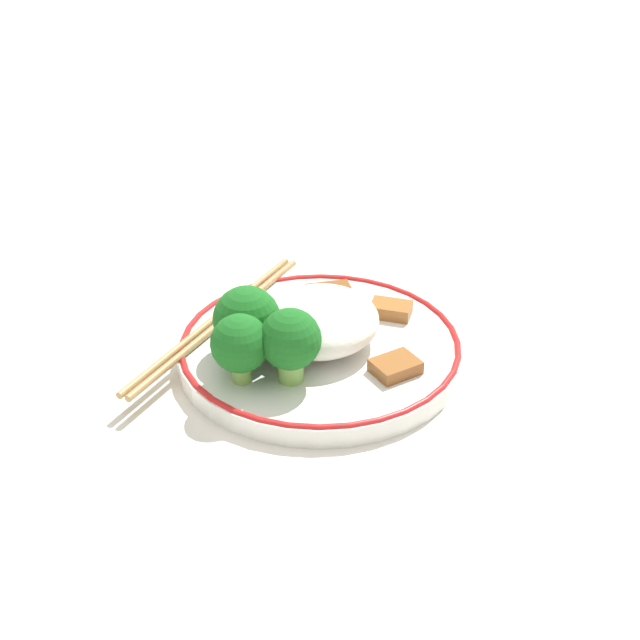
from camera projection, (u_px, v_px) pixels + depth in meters
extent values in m
plane|color=silver|center=(320.00, 359.00, 0.69)|extent=(3.00, 3.00, 0.00)
cylinder|color=white|center=(320.00, 351.00, 0.68)|extent=(0.22, 0.22, 0.02)
torus|color=red|center=(320.00, 342.00, 0.68)|extent=(0.21, 0.21, 0.00)
ellipsoid|color=white|center=(323.00, 320.00, 0.67)|extent=(0.09, 0.09, 0.04)
cylinder|color=#7FB756|center=(248.00, 347.00, 0.66)|extent=(0.01, 0.01, 0.01)
sphere|color=#19601E|center=(247.00, 319.00, 0.65)|extent=(0.05, 0.05, 0.05)
cylinder|color=#7FB756|center=(242.00, 371.00, 0.63)|extent=(0.01, 0.01, 0.02)
sphere|color=#19601E|center=(240.00, 343.00, 0.62)|extent=(0.04, 0.04, 0.04)
cylinder|color=#7FB756|center=(291.00, 369.00, 0.63)|extent=(0.02, 0.02, 0.02)
sphere|color=#19601E|center=(290.00, 339.00, 0.62)|extent=(0.04, 0.04, 0.04)
cube|color=#995B28|center=(343.00, 319.00, 0.70)|extent=(0.04, 0.03, 0.01)
cube|color=brown|center=(247.00, 313.00, 0.70)|extent=(0.04, 0.04, 0.01)
cube|color=brown|center=(395.00, 367.00, 0.64)|extent=(0.04, 0.04, 0.01)
cube|color=brown|center=(329.00, 293.00, 0.73)|extent=(0.04, 0.04, 0.01)
cube|color=#995B28|center=(391.00, 310.00, 0.71)|extent=(0.02, 0.03, 0.01)
cylinder|color=#AD8451|center=(213.00, 320.00, 0.70)|extent=(0.23, 0.03, 0.01)
cylinder|color=#AD8451|center=(221.00, 322.00, 0.70)|extent=(0.23, 0.03, 0.01)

